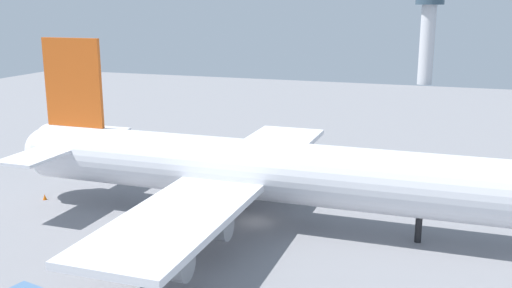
% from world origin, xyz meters
% --- Properties ---
extents(ground_plane, '(249.11, 249.11, 0.00)m').
position_xyz_m(ground_plane, '(0.00, 0.00, 0.00)').
color(ground_plane, gray).
extents(cargo_airplane, '(62.28, 52.85, 20.39)m').
position_xyz_m(cargo_airplane, '(-0.08, 0.00, 6.10)').
color(cargo_airplane, silver).
rests_on(cargo_airplane, ground_plane).
extents(baggage_tug, '(4.43, 3.96, 2.50)m').
position_xyz_m(baggage_tug, '(-5.46, 33.52, 1.18)').
color(baggage_tug, silver).
rests_on(baggage_tug, ground_plane).
extents(safety_cone_tail, '(0.52, 0.52, 0.74)m').
position_xyz_m(safety_cone_tail, '(-28.03, -1.50, 0.37)').
color(safety_cone_tail, orange).
rests_on(safety_cone_tail, ground_plane).
extents(control_tower, '(8.56, 8.56, 28.37)m').
position_xyz_m(control_tower, '(11.58, 128.56, 17.52)').
color(control_tower, silver).
rests_on(control_tower, ground_plane).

